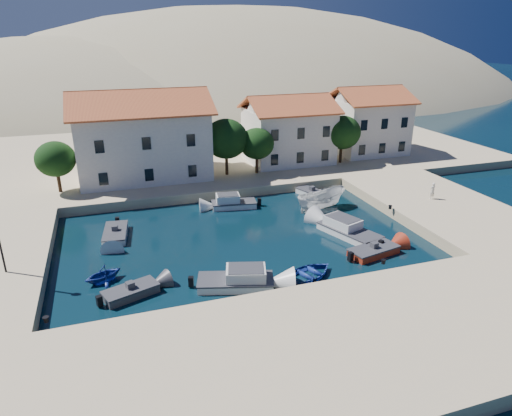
# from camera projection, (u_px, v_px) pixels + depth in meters

# --- Properties ---
(ground) EXTENTS (400.00, 400.00, 0.00)m
(ground) POSITION_uv_depth(u_px,v_px,m) (283.00, 301.00, 29.99)
(ground) COLOR black
(ground) RESTS_ON ground
(quay_south) EXTENTS (52.00, 12.00, 1.00)m
(quay_south) POSITION_uv_depth(u_px,v_px,m) (324.00, 351.00, 24.50)
(quay_south) COLOR #C7AF88
(quay_south) RESTS_ON ground
(quay_east) EXTENTS (11.00, 20.00, 1.00)m
(quay_east) POSITION_uv_depth(u_px,v_px,m) (440.00, 207.00, 44.68)
(quay_east) COLOR #C7AF88
(quay_east) RESTS_ON ground
(quay_north) EXTENTS (80.00, 36.00, 1.00)m
(quay_north) POSITION_uv_depth(u_px,v_px,m) (197.00, 154.00, 64.02)
(quay_north) COLOR #C7AF88
(quay_north) RESTS_ON ground
(hills) EXTENTS (254.00, 176.00, 99.00)m
(hills) POSITION_uv_depth(u_px,v_px,m) (204.00, 158.00, 153.89)
(hills) COLOR tan
(hills) RESTS_ON ground
(building_left) EXTENTS (14.70, 9.45, 9.70)m
(building_left) POSITION_uv_depth(u_px,v_px,m) (142.00, 133.00, 50.85)
(building_left) COLOR white
(building_left) RESTS_ON quay_north
(building_mid) EXTENTS (10.50, 8.40, 8.30)m
(building_mid) POSITION_uv_depth(u_px,v_px,m) (288.00, 128.00, 57.28)
(building_mid) COLOR white
(building_mid) RESTS_ON quay_north
(building_right) EXTENTS (9.45, 8.40, 8.80)m
(building_right) POSITION_uv_depth(u_px,v_px,m) (368.00, 119.00, 61.60)
(building_right) COLOR white
(building_right) RESTS_ON quay_north
(trees) EXTENTS (37.30, 5.30, 6.45)m
(trees) POSITION_uv_depth(u_px,v_px,m) (239.00, 141.00, 52.09)
(trees) COLOR #382314
(trees) RESTS_ON quay_north
(bollards) EXTENTS (29.36, 9.56, 0.30)m
(bollards) POSITION_uv_depth(u_px,v_px,m) (300.00, 254.00, 33.82)
(bollards) COLOR black
(bollards) RESTS_ON ground
(motorboat_grey_sw) EXTENTS (3.94, 2.73, 1.25)m
(motorboat_grey_sw) POSITION_uv_depth(u_px,v_px,m) (131.00, 292.00, 30.45)
(motorboat_grey_sw) COLOR #38383E
(motorboat_grey_sw) RESTS_ON ground
(cabin_cruiser_south) EXTENTS (5.65, 3.61, 1.60)m
(cabin_cruiser_south) POSITION_uv_depth(u_px,v_px,m) (236.00, 280.00, 31.51)
(cabin_cruiser_south) COLOR silver
(cabin_cruiser_south) RESTS_ON ground
(rowboat_south) EXTENTS (4.98, 4.29, 0.87)m
(rowboat_south) POSITION_uv_depth(u_px,v_px,m) (309.00, 277.00, 32.89)
(rowboat_south) COLOR navy
(rowboat_south) RESTS_ON ground
(motorboat_red_se) EXTENTS (4.41, 2.67, 1.25)m
(motorboat_red_se) POSITION_uv_depth(u_px,v_px,m) (374.00, 251.00, 36.11)
(motorboat_red_se) COLOR maroon
(motorboat_red_se) RESTS_ON ground
(cabin_cruiser_east) EXTENTS (4.10, 6.21, 1.60)m
(cabin_cruiser_east) POSITION_uv_depth(u_px,v_px,m) (349.00, 231.00, 39.40)
(cabin_cruiser_east) COLOR silver
(cabin_cruiser_east) RESTS_ON ground
(boat_east) EXTENTS (5.93, 3.25, 2.17)m
(boat_east) POSITION_uv_depth(u_px,v_px,m) (321.00, 209.00, 45.53)
(boat_east) COLOR silver
(boat_east) RESTS_ON ground
(motorboat_white_ne) EXTENTS (2.70, 3.85, 1.25)m
(motorboat_white_ne) POSITION_uv_depth(u_px,v_px,m) (312.00, 193.00, 49.07)
(motorboat_white_ne) COLOR silver
(motorboat_white_ne) RESTS_ON ground
(rowboat_west) EXTENTS (3.37, 3.19, 1.40)m
(rowboat_west) POSITION_uv_depth(u_px,v_px,m) (104.00, 281.00, 32.35)
(rowboat_west) COLOR navy
(rowboat_west) RESTS_ON ground
(motorboat_white_west) EXTENTS (2.37, 4.47, 1.25)m
(motorboat_white_west) POSITION_uv_depth(u_px,v_px,m) (116.00, 234.00, 39.24)
(motorboat_white_west) COLOR silver
(motorboat_white_west) RESTS_ON ground
(cabin_cruiser_north) EXTENTS (4.65, 2.50, 1.60)m
(cabin_cruiser_north) POSITION_uv_depth(u_px,v_px,m) (234.00, 203.00, 45.74)
(cabin_cruiser_north) COLOR silver
(cabin_cruiser_north) RESTS_ON ground
(pedestrian) EXTENTS (0.66, 0.48, 1.67)m
(pedestrian) POSITION_uv_depth(u_px,v_px,m) (432.00, 191.00, 45.06)
(pedestrian) COLOR silver
(pedestrian) RESTS_ON quay_east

